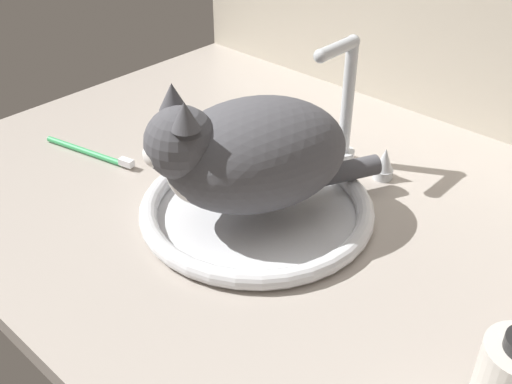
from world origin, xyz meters
The scene contains 6 objects.
countertop centered at (0.00, 0.00, 1.50)cm, with size 114.71×83.07×3.00cm, color #ADA399.
backsplash_wall centered at (0.00, 42.74, 17.97)cm, with size 114.71×2.40×35.94cm, color beige.
sink_basin centered at (-0.15, -4.95, 4.18)cm, with size 34.71×34.71×2.67cm.
faucet centered at (-0.15, 15.79, 11.78)cm, with size 19.75×11.10×22.09cm.
cat centered at (-0.91, -6.51, 13.86)cm, with size 28.09×34.72×18.87cm.
toothbrush centered at (-32.81, -11.65, 3.61)cm, with size 19.26×5.18×1.70cm.
Camera 1 is at (49.62, -58.69, 56.01)cm, focal length 42.43 mm.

